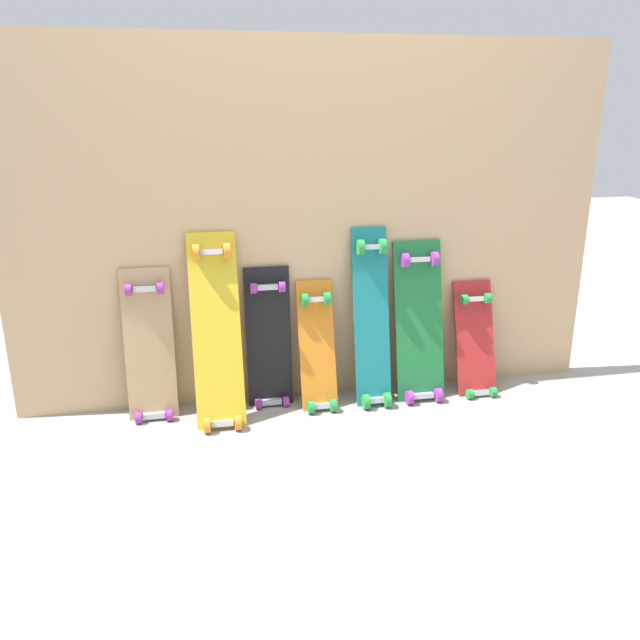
{
  "coord_description": "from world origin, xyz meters",
  "views": [
    {
      "loc": [
        -0.58,
        -2.88,
        1.38
      ],
      "look_at": [
        0.0,
        -0.07,
        0.42
      ],
      "focal_mm": 37.01,
      "sensor_mm": 36.0,
      "label": 1
    }
  ],
  "objects_px": {
    "skateboard_orange": "(318,353)",
    "skateboard_green": "(419,328)",
    "skateboard_natural": "(150,352)",
    "skateboard_yellow": "(217,338)",
    "skateboard_teal": "(372,324)",
    "skateboard_black": "(269,344)",
    "skateboard_red": "(476,346)"
  },
  "relations": [
    {
      "from": "skateboard_orange",
      "to": "skateboard_black",
      "type": "bearing_deg",
      "value": 164.64
    },
    {
      "from": "skateboard_yellow",
      "to": "skateboard_red",
      "type": "height_order",
      "value": "skateboard_yellow"
    },
    {
      "from": "skateboard_natural",
      "to": "skateboard_orange",
      "type": "xyz_separation_m",
      "value": [
        0.76,
        -0.04,
        -0.05
      ]
    },
    {
      "from": "skateboard_orange",
      "to": "skateboard_green",
      "type": "height_order",
      "value": "skateboard_green"
    },
    {
      "from": "skateboard_natural",
      "to": "skateboard_green",
      "type": "xyz_separation_m",
      "value": [
        1.26,
        -0.03,
        0.04
      ]
    },
    {
      "from": "skateboard_black",
      "to": "skateboard_red",
      "type": "height_order",
      "value": "skateboard_black"
    },
    {
      "from": "skateboard_black",
      "to": "skateboard_orange",
      "type": "xyz_separation_m",
      "value": [
        0.22,
        -0.06,
        -0.04
      ]
    },
    {
      "from": "skateboard_black",
      "to": "skateboard_green",
      "type": "distance_m",
      "value": 0.72
    },
    {
      "from": "skateboard_green",
      "to": "skateboard_yellow",
      "type": "bearing_deg",
      "value": -176.97
    },
    {
      "from": "skateboard_natural",
      "to": "skateboard_yellow",
      "type": "bearing_deg",
      "value": -15.67
    },
    {
      "from": "skateboard_teal",
      "to": "skateboard_red",
      "type": "height_order",
      "value": "skateboard_teal"
    },
    {
      "from": "skateboard_black",
      "to": "skateboard_green",
      "type": "bearing_deg",
      "value": -4.3
    },
    {
      "from": "skateboard_red",
      "to": "skateboard_yellow",
      "type": "bearing_deg",
      "value": -177.91
    },
    {
      "from": "skateboard_natural",
      "to": "skateboard_orange",
      "type": "bearing_deg",
      "value": -2.92
    },
    {
      "from": "skateboard_green",
      "to": "skateboard_teal",
      "type": "bearing_deg",
      "value": -178.78
    },
    {
      "from": "skateboard_natural",
      "to": "skateboard_teal",
      "type": "xyz_separation_m",
      "value": [
        1.02,
        -0.04,
        0.08
      ]
    },
    {
      "from": "skateboard_yellow",
      "to": "skateboard_red",
      "type": "xyz_separation_m",
      "value": [
        1.26,
        0.05,
        -0.15
      ]
    },
    {
      "from": "skateboard_yellow",
      "to": "skateboard_black",
      "type": "bearing_deg",
      "value": 23.3
    },
    {
      "from": "skateboard_black",
      "to": "skateboard_green",
      "type": "relative_size",
      "value": 0.89
    },
    {
      "from": "skateboard_orange",
      "to": "skateboard_teal",
      "type": "height_order",
      "value": "skateboard_teal"
    },
    {
      "from": "skateboard_natural",
      "to": "skateboard_teal",
      "type": "distance_m",
      "value": 1.03
    },
    {
      "from": "skateboard_yellow",
      "to": "skateboard_black",
      "type": "distance_m",
      "value": 0.28
    },
    {
      "from": "skateboard_green",
      "to": "skateboard_red",
      "type": "distance_m",
      "value": 0.32
    },
    {
      "from": "skateboard_orange",
      "to": "skateboard_green",
      "type": "xyz_separation_m",
      "value": [
        0.5,
        0.01,
        0.09
      ]
    },
    {
      "from": "skateboard_green",
      "to": "skateboard_red",
      "type": "relative_size",
      "value": 1.33
    },
    {
      "from": "skateboard_black",
      "to": "skateboard_teal",
      "type": "bearing_deg",
      "value": -7.0
    },
    {
      "from": "skateboard_orange",
      "to": "skateboard_natural",
      "type": "bearing_deg",
      "value": 177.08
    },
    {
      "from": "skateboard_teal",
      "to": "skateboard_black",
      "type": "bearing_deg",
      "value": 173.0
    },
    {
      "from": "skateboard_green",
      "to": "skateboard_red",
      "type": "xyz_separation_m",
      "value": [
        0.3,
        -0.01,
        -0.11
      ]
    },
    {
      "from": "skateboard_natural",
      "to": "skateboard_black",
      "type": "relative_size",
      "value": 1.03
    },
    {
      "from": "skateboard_teal",
      "to": "skateboard_red",
      "type": "bearing_deg",
      "value": 0.0
    },
    {
      "from": "skateboard_yellow",
      "to": "skateboard_teal",
      "type": "distance_m",
      "value": 0.73
    }
  ]
}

